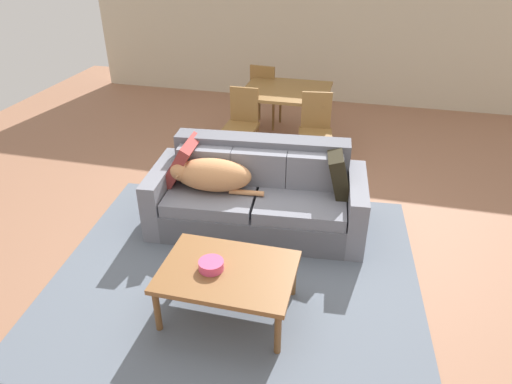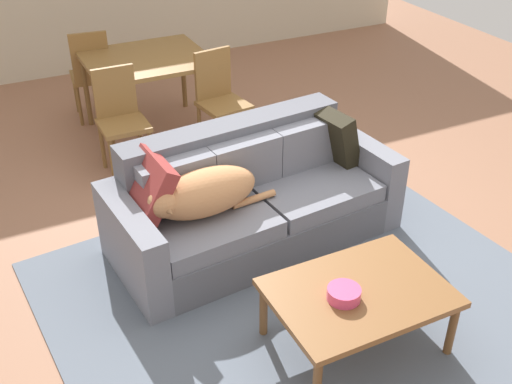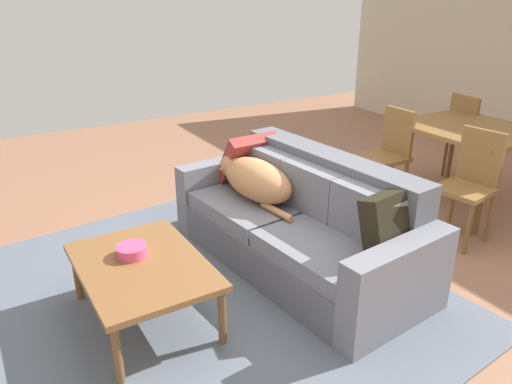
{
  "view_description": "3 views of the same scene",
  "coord_description": "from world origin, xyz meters",
  "px_view_note": "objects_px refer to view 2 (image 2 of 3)",
  "views": [
    {
      "loc": [
        0.79,
        -3.86,
        2.67
      ],
      "look_at": [
        -0.1,
        -0.28,
        0.52
      ],
      "focal_mm": 32.62,
      "sensor_mm": 36.0,
      "label": 1
    },
    {
      "loc": [
        -1.79,
        -3.45,
        2.77
      ],
      "look_at": [
        -0.25,
        -0.32,
        0.59
      ],
      "focal_mm": 43.64,
      "sensor_mm": 36.0,
      "label": 2
    },
    {
      "loc": [
        2.54,
        -2.05,
        2.0
      ],
      "look_at": [
        -0.39,
        -0.28,
        0.56
      ],
      "focal_mm": 34.88,
      "sensor_mm": 36.0,
      "label": 3
    }
  ],
  "objects_px": {
    "coffee_table": "(359,296)",
    "dining_chair_near_right": "(220,96)",
    "couch": "(251,200)",
    "dining_chair_far_left": "(91,72)",
    "throw_pillow_by_right_arm": "(333,137)",
    "dining_chair_near_left": "(120,116)",
    "dining_table": "(147,65)",
    "dog_on_left_cushion": "(202,193)",
    "throw_pillow_by_left_arm": "(146,190)",
    "bowl_on_coffee_table": "(344,294)"
  },
  "relations": [
    {
      "from": "dog_on_left_cushion",
      "to": "bowl_on_coffee_table",
      "type": "distance_m",
      "value": 1.2
    },
    {
      "from": "dining_table",
      "to": "dining_chair_near_left",
      "type": "height_order",
      "value": "dining_chair_near_left"
    },
    {
      "from": "dining_chair_near_right",
      "to": "bowl_on_coffee_table",
      "type": "bearing_deg",
      "value": -106.75
    },
    {
      "from": "dining_chair_near_left",
      "to": "dining_chair_far_left",
      "type": "bearing_deg",
      "value": 89.12
    },
    {
      "from": "dining_chair_near_right",
      "to": "dining_chair_far_left",
      "type": "bearing_deg",
      "value": 120.13
    },
    {
      "from": "couch",
      "to": "dining_chair_far_left",
      "type": "distance_m",
      "value": 2.61
    },
    {
      "from": "coffee_table",
      "to": "throw_pillow_by_right_arm",
      "type": "bearing_deg",
      "value": 63.77
    },
    {
      "from": "bowl_on_coffee_table",
      "to": "dining_chair_far_left",
      "type": "height_order",
      "value": "dining_chair_far_left"
    },
    {
      "from": "dog_on_left_cushion",
      "to": "dining_table",
      "type": "xyz_separation_m",
      "value": [
        0.32,
        2.16,
        0.11
      ]
    },
    {
      "from": "couch",
      "to": "dining_chair_near_left",
      "type": "xyz_separation_m",
      "value": [
        -0.55,
        1.42,
        0.19
      ]
    },
    {
      "from": "coffee_table",
      "to": "dining_chair_near_right",
      "type": "xyz_separation_m",
      "value": [
        0.29,
        2.68,
        0.14
      ]
    },
    {
      "from": "coffee_table",
      "to": "throw_pillow_by_left_arm",
      "type": "bearing_deg",
      "value": 124.09
    },
    {
      "from": "dog_on_left_cushion",
      "to": "throw_pillow_by_left_arm",
      "type": "height_order",
      "value": "throw_pillow_by_left_arm"
    },
    {
      "from": "dining_chair_far_left",
      "to": "dining_chair_near_right",
      "type": "bearing_deg",
      "value": 134.52
    },
    {
      "from": "couch",
      "to": "dining_chair_near_right",
      "type": "xyz_separation_m",
      "value": [
        0.37,
        1.41,
        0.2
      ]
    },
    {
      "from": "throw_pillow_by_right_arm",
      "to": "dog_on_left_cushion",
      "type": "bearing_deg",
      "value": -167.09
    },
    {
      "from": "throw_pillow_by_right_arm",
      "to": "coffee_table",
      "type": "distance_m",
      "value": 1.56
    },
    {
      "from": "throw_pillow_by_left_arm",
      "to": "throw_pillow_by_right_arm",
      "type": "height_order",
      "value": "throw_pillow_by_left_arm"
    },
    {
      "from": "couch",
      "to": "throw_pillow_by_right_arm",
      "type": "distance_m",
      "value": 0.82
    },
    {
      "from": "throw_pillow_by_left_arm",
      "to": "throw_pillow_by_right_arm",
      "type": "relative_size",
      "value": 1.09
    },
    {
      "from": "couch",
      "to": "coffee_table",
      "type": "height_order",
      "value": "couch"
    },
    {
      "from": "dining_chair_near_right",
      "to": "dining_table",
      "type": "bearing_deg",
      "value": 120.95
    },
    {
      "from": "dog_on_left_cushion",
      "to": "couch",
      "type": "bearing_deg",
      "value": 14.3
    },
    {
      "from": "dining_chair_near_right",
      "to": "couch",
      "type": "bearing_deg",
      "value": -112.67
    },
    {
      "from": "throw_pillow_by_right_arm",
      "to": "dining_table",
      "type": "relative_size",
      "value": 0.37
    },
    {
      "from": "dining_chair_near_left",
      "to": "dining_chair_near_right",
      "type": "bearing_deg",
      "value": 0.33
    },
    {
      "from": "coffee_table",
      "to": "bowl_on_coffee_table",
      "type": "distance_m",
      "value": 0.15
    },
    {
      "from": "dog_on_left_cushion",
      "to": "coffee_table",
      "type": "relative_size",
      "value": 0.91
    },
    {
      "from": "dog_on_left_cushion",
      "to": "dining_table",
      "type": "relative_size",
      "value": 0.82
    },
    {
      "from": "couch",
      "to": "throw_pillow_by_left_arm",
      "type": "height_order",
      "value": "throw_pillow_by_left_arm"
    },
    {
      "from": "throw_pillow_by_right_arm",
      "to": "dining_chair_near_right",
      "type": "bearing_deg",
      "value": 106.75
    },
    {
      "from": "throw_pillow_by_left_arm",
      "to": "dining_chair_near_right",
      "type": "xyz_separation_m",
      "value": [
        1.14,
        1.44,
        -0.11
      ]
    },
    {
      "from": "dining_chair_near_left",
      "to": "dining_chair_far_left",
      "type": "height_order",
      "value": "dining_chair_far_left"
    },
    {
      "from": "couch",
      "to": "dining_chair_far_left",
      "type": "relative_size",
      "value": 2.28
    },
    {
      "from": "dining_chair_near_right",
      "to": "coffee_table",
      "type": "bearing_deg",
      "value": -104.29
    },
    {
      "from": "dog_on_left_cushion",
      "to": "dining_chair_near_left",
      "type": "bearing_deg",
      "value": 89.04
    },
    {
      "from": "dining_chair_near_left",
      "to": "dining_chair_far_left",
      "type": "xyz_separation_m",
      "value": [
        0.02,
        1.14,
        -0.0
      ]
    },
    {
      "from": "dining_chair_far_left",
      "to": "throw_pillow_by_right_arm",
      "type": "bearing_deg",
      "value": 124.18
    },
    {
      "from": "coffee_table",
      "to": "dining_chair_far_left",
      "type": "distance_m",
      "value": 3.87
    },
    {
      "from": "coffee_table",
      "to": "dining_table",
      "type": "distance_m",
      "value": 3.3
    },
    {
      "from": "throw_pillow_by_left_arm",
      "to": "dining_chair_near_right",
      "type": "distance_m",
      "value": 1.84
    },
    {
      "from": "dining_chair_near_left",
      "to": "throw_pillow_by_right_arm",
      "type": "bearing_deg",
      "value": -44.35
    },
    {
      "from": "throw_pillow_by_left_arm",
      "to": "bowl_on_coffee_table",
      "type": "bearing_deg",
      "value": -60.24
    },
    {
      "from": "dining_chair_near_left",
      "to": "dining_chair_near_right",
      "type": "distance_m",
      "value": 0.92
    },
    {
      "from": "dog_on_left_cushion",
      "to": "coffee_table",
      "type": "height_order",
      "value": "dog_on_left_cushion"
    },
    {
      "from": "throw_pillow_by_right_arm",
      "to": "dining_chair_near_left",
      "type": "bearing_deg",
      "value": 135.31
    },
    {
      "from": "dining_chair_near_right",
      "to": "dining_chair_far_left",
      "type": "height_order",
      "value": "dining_chair_far_left"
    },
    {
      "from": "couch",
      "to": "dining_chair_near_left",
      "type": "distance_m",
      "value": 1.53
    },
    {
      "from": "coffee_table",
      "to": "dining_chair_near_right",
      "type": "bearing_deg",
      "value": 83.75
    },
    {
      "from": "dining_table",
      "to": "throw_pillow_by_right_arm",
      "type": "bearing_deg",
      "value": -65.26
    }
  ]
}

